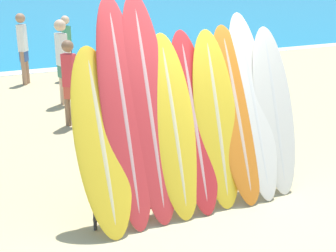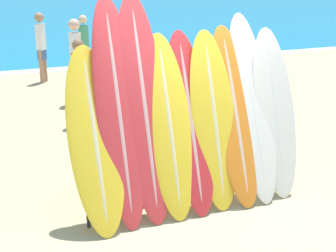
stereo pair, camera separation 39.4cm
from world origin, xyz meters
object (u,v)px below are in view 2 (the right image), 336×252
at_px(surfboard_slot_1, 119,113).
at_px(person_far_left, 41,45).
at_px(surfboard_slot_4, 191,123).
at_px(person_mid_beach, 80,79).
at_px(surfboard_slot_2, 144,109).
at_px(surfboard_slot_5, 214,121).
at_px(surfboard_slot_0, 95,141).
at_px(surfboard_slot_6, 235,116).
at_px(surfboard_rack, 194,174).
at_px(surfboard_slot_8, 275,113).
at_px(surfboard_slot_3, 169,127).
at_px(surfboard_slot_7, 253,108).
at_px(person_near_water, 76,58).
at_px(person_far_right, 84,44).

xyz_separation_m(surfboard_slot_1, person_far_left, (0.23, 7.57, -0.29)).
xyz_separation_m(surfboard_slot_4, person_mid_beach, (-0.51, 3.69, -0.18)).
distance_m(surfboard_slot_2, surfboard_slot_5, 0.89).
height_order(surfboard_slot_0, surfboard_slot_5, surfboard_slot_5).
bearing_deg(surfboard_slot_2, surfboard_slot_6, -2.57).
relative_size(surfboard_rack, surfboard_slot_2, 1.04).
relative_size(surfboard_slot_0, surfboard_slot_8, 0.95).
height_order(surfboard_slot_0, surfboard_slot_3, surfboard_slot_3).
height_order(surfboard_slot_3, surfboard_slot_7, surfboard_slot_7).
height_order(surfboard_rack, surfboard_slot_2, surfboard_slot_2).
bearing_deg(surfboard_slot_8, surfboard_slot_1, 177.95).
bearing_deg(surfboard_slot_1, person_far_left, 88.27).
distance_m(surfboard_slot_4, surfboard_slot_6, 0.61).
bearing_deg(surfboard_slot_2, person_mid_beach, 89.25).
distance_m(surfboard_slot_6, person_near_water, 5.28).
bearing_deg(person_near_water, surfboard_slot_0, -21.40).
relative_size(surfboard_slot_6, person_near_water, 1.18).
distance_m(surfboard_slot_5, person_far_right, 7.65).
bearing_deg(person_near_water, surfboard_slot_2, -14.94).
xyz_separation_m(surfboard_slot_1, surfboard_slot_7, (1.73, -0.02, -0.13)).
bearing_deg(surfboard_slot_8, surfboard_slot_7, 170.81).
height_order(surfboard_slot_4, person_far_right, surfboard_slot_4).
bearing_deg(surfboard_rack, surfboard_slot_5, 11.32).
xyz_separation_m(surfboard_rack, person_far_left, (-0.64, 7.71, 0.55)).
bearing_deg(surfboard_slot_0, surfboard_slot_5, -0.38).
xyz_separation_m(surfboard_rack, surfboard_slot_2, (-0.57, 0.14, 0.85)).
distance_m(surfboard_rack, surfboard_slot_5, 0.69).
height_order(surfboard_slot_3, person_near_water, surfboard_slot_3).
xyz_separation_m(surfboard_slot_2, surfboard_slot_3, (0.27, -0.08, -0.23)).
relative_size(surfboard_slot_3, surfboard_slot_5, 0.99).
height_order(surfboard_rack, surfboard_slot_3, surfboard_slot_3).
relative_size(surfboard_slot_0, person_far_right, 1.19).
bearing_deg(surfboard_slot_6, person_far_right, 90.90).
height_order(surfboard_slot_3, surfboard_slot_4, surfboard_slot_4).
height_order(surfboard_slot_2, surfboard_slot_8, surfboard_slot_2).
height_order(surfboard_slot_1, surfboard_slot_6, surfboard_slot_1).
xyz_separation_m(surfboard_slot_6, person_far_right, (-0.12, 7.62, -0.15)).
bearing_deg(surfboard_slot_3, surfboard_slot_7, 2.79).
distance_m(surfboard_slot_4, surfboard_slot_8, 1.18).
xyz_separation_m(person_far_left, person_far_right, (1.12, -0.00, -0.06)).
xyz_separation_m(surfboard_slot_5, surfboard_slot_7, (0.57, 0.06, 0.08)).
bearing_deg(person_far_right, surfboard_slot_3, 156.39).
distance_m(surfboard_slot_4, person_near_water, 5.22).
relative_size(surfboard_slot_0, surfboard_slot_6, 0.93).
xyz_separation_m(surfboard_slot_4, person_far_left, (-0.63, 7.63, -0.08)).
bearing_deg(surfboard_slot_2, person_far_left, 90.56).
xyz_separation_m(person_mid_beach, person_far_left, (-0.12, 3.94, 0.10)).
distance_m(surfboard_slot_7, person_mid_beach, 3.92).
bearing_deg(person_mid_beach, person_far_left, 135.39).
relative_size(surfboard_slot_4, surfboard_slot_6, 0.99).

